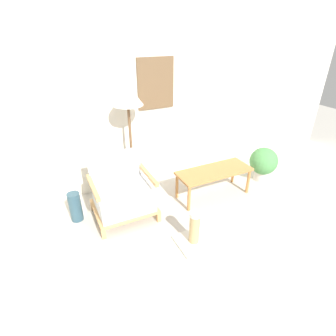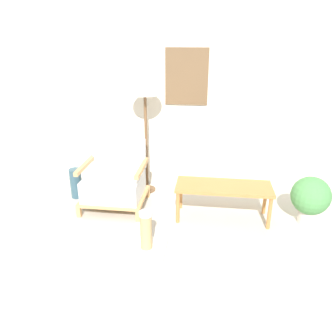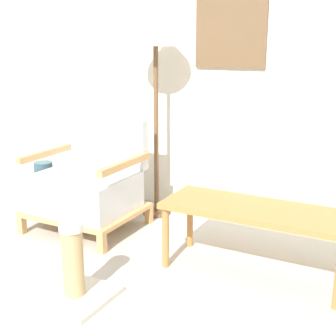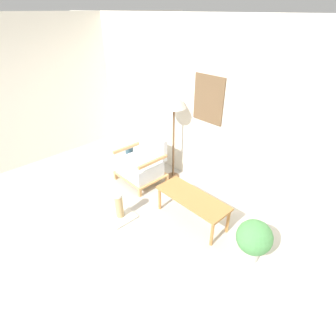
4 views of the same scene
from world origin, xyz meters
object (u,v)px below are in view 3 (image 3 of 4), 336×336
coffee_table (256,215)px  vase (45,185)px  floor_lamp (156,36)px  scratching_post (74,275)px  armchair (88,186)px

coffee_table → vase: bearing=171.3°
floor_lamp → scratching_post: floor_lamp is taller
armchair → floor_lamp: 1.24m
floor_lamp → vase: floor_lamp is taller
floor_lamp → coffee_table: bearing=-31.1°
armchair → vase: size_ratio=2.01×
floor_lamp → coffee_table: 1.60m
armchair → scratching_post: armchair is taller
floor_lamp → scratching_post: bearing=-79.4°
armchair → vase: armchair is taller
armchair → scratching_post: 1.07m
armchair → coffee_table: 1.36m
armchair → vase: (-0.59, 0.16, -0.13)m
armchair → vase: 0.63m
armchair → scratching_post: size_ratio=1.84×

